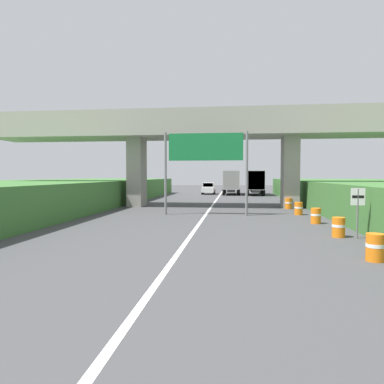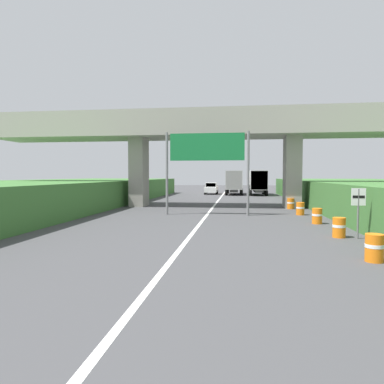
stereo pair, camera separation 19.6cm
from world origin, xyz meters
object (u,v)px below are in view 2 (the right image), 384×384
at_px(construction_barrel_2, 339,227).
at_px(speed_limit_sign, 358,205).
at_px(overhead_highway_sign, 207,153).
at_px(construction_barrel_5, 291,203).
at_px(truck_blue, 258,181).
at_px(construction_barrel_3, 317,216).
at_px(car_white, 211,188).
at_px(truck_orange, 234,181).
at_px(construction_barrel_4, 300,209).
at_px(construction_barrel_1, 374,248).

bearing_deg(construction_barrel_2, speed_limit_sign, -16.92).
height_order(overhead_highway_sign, construction_barrel_5, overhead_highway_sign).
height_order(truck_blue, construction_barrel_3, truck_blue).
relative_size(speed_limit_sign, construction_barrel_5, 2.48).
bearing_deg(overhead_highway_sign, car_white, 93.73).
bearing_deg(construction_barrel_5, truck_orange, 102.97).
relative_size(car_white, construction_barrel_4, 4.56).
bearing_deg(truck_orange, construction_barrel_2, -81.66).
xyz_separation_m(truck_blue, construction_barrel_3, (1.73, -29.37, -1.47)).
height_order(speed_limit_sign, construction_barrel_3, speed_limit_sign).
bearing_deg(car_white, construction_barrel_2, -76.48).
bearing_deg(construction_barrel_1, car_white, 101.86).
bearing_deg(speed_limit_sign, truck_orange, 99.46).
xyz_separation_m(construction_barrel_1, construction_barrel_5, (-0.03, 17.71, 0.00)).
distance_m(truck_blue, construction_barrel_4, 25.04).
distance_m(car_white, construction_barrel_2, 36.10).
height_order(overhead_highway_sign, construction_barrel_1, overhead_highway_sign).
distance_m(overhead_highway_sign, construction_barrel_2, 11.11).
bearing_deg(construction_barrel_4, overhead_highway_sign, -172.45).
height_order(speed_limit_sign, construction_barrel_1, speed_limit_sign).
relative_size(speed_limit_sign, car_white, 0.54).
bearing_deg(truck_blue, construction_barrel_5, -85.70).
bearing_deg(construction_barrel_3, construction_barrel_1, -91.00).
distance_m(speed_limit_sign, construction_barrel_5, 13.57).
relative_size(construction_barrel_1, construction_barrel_4, 1.00).
bearing_deg(construction_barrel_5, construction_barrel_4, -89.80).
height_order(speed_limit_sign, construction_barrel_2, speed_limit_sign).
distance_m(construction_barrel_2, construction_barrel_5, 13.28).
distance_m(construction_barrel_2, construction_barrel_3, 4.43).
xyz_separation_m(construction_barrel_1, construction_barrel_3, (0.15, 8.85, 0.00)).
relative_size(truck_orange, construction_barrel_2, 8.11).
distance_m(construction_barrel_2, construction_barrel_4, 8.86).
bearing_deg(construction_barrel_5, construction_barrel_3, -88.78).
bearing_deg(construction_barrel_3, construction_barrel_4, 92.24).
bearing_deg(construction_barrel_2, car_white, 103.52).
xyz_separation_m(truck_orange, construction_barrel_1, (4.92, -38.91, -1.47)).
distance_m(speed_limit_sign, construction_barrel_1, 4.41).
relative_size(car_white, construction_barrel_1, 4.56).
relative_size(overhead_highway_sign, construction_barrel_2, 6.53).
bearing_deg(overhead_highway_sign, construction_barrel_3, -28.05).
xyz_separation_m(truck_orange, construction_barrel_5, (4.88, -21.20, -1.47)).
relative_size(speed_limit_sign, construction_barrel_4, 2.48).
height_order(truck_orange, construction_barrel_4, truck_orange).
bearing_deg(construction_barrel_5, car_white, 110.76).
relative_size(overhead_highway_sign, speed_limit_sign, 2.64).
relative_size(overhead_highway_sign, car_white, 1.43).
xyz_separation_m(overhead_highway_sign, construction_barrel_3, (6.69, -3.56, -3.89)).
distance_m(truck_orange, car_white, 3.61).
xyz_separation_m(overhead_highway_sign, construction_barrel_1, (6.54, -12.42, -3.89)).
xyz_separation_m(construction_barrel_3, construction_barrel_4, (-0.17, 4.43, 0.00)).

